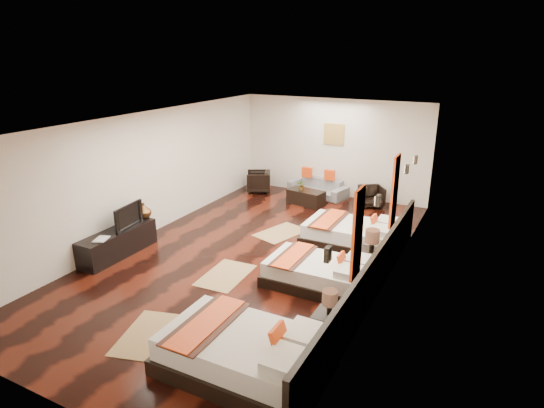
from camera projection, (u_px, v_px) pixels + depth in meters
The scene contains 30 objects.
floor at pixel (253, 255), 9.48m from camera, with size 5.50×9.50×0.01m, color black.
ceiling at pixel (251, 121), 8.58m from camera, with size 5.50×9.50×0.01m, color white.
back_wall at pixel (334, 148), 13.03m from camera, with size 5.50×0.01×2.80m, color silver.
left_wall at pixel (146, 175), 10.22m from camera, with size 0.01×9.50×2.80m, color silver.
right_wall at pixel (390, 213), 7.84m from camera, with size 0.01×9.50×2.80m, color silver.
headboard_panel at pixel (371, 281), 7.49m from camera, with size 0.08×6.60×0.90m, color black.
bed_near at pixel (245, 353), 5.96m from camera, with size 2.20×1.38×0.84m.
bed_mid at pixel (319, 273), 8.20m from camera, with size 1.88×1.18×0.72m.
bed_far at pixel (353, 234), 9.86m from camera, with size 2.04×1.28×0.78m.
nightstand_a at pixel (329, 324), 6.57m from camera, with size 0.43×0.43×0.84m.
nightstand_b at pixel (370, 262), 8.40m from camera, with size 0.50×0.50×0.98m.
jute_mat_near at pixel (149, 334), 6.82m from camera, with size 0.75×1.20×0.01m, color #A28052.
jute_mat_mid at pixel (226, 275), 8.62m from camera, with size 0.75×1.20×0.01m, color #A28052.
jute_mat_far at pixel (281, 233), 10.63m from camera, with size 0.75×1.20×0.01m, color #A28052.
tv_console at pixel (118, 243), 9.41m from camera, with size 0.50×1.80×0.55m, color black.
tv at pixel (125, 216), 9.41m from camera, with size 0.88×0.11×0.50m, color black.
book at pixel (96, 239), 8.86m from camera, with size 0.24×0.32×0.03m, color black.
figurine at pixel (144, 211), 9.96m from camera, with size 0.33×0.33×0.35m, color brown.
sofa at pixel (318, 187), 13.28m from camera, with size 1.77×0.69×0.52m, color slate.
armchair_left at pixel (258, 182), 13.63m from camera, with size 0.68×0.70×0.64m, color black.
armchair_right at pixel (371, 196), 12.37m from camera, with size 0.61×0.62×0.57m, color black.
coffee_table at pixel (306, 197), 12.57m from camera, with size 1.00×0.50×0.40m, color black.
table_plant at pixel (302, 185), 12.50m from camera, with size 0.24×0.21×0.27m, color #28571D.
orange_panel_a at pixel (357, 234), 6.15m from camera, with size 0.04×0.40×1.30m, color #D86014.
orange_panel_b at pixel (395, 191), 8.00m from camera, with size 0.04×0.40×1.30m, color #D86014.
sconce_near at pixel (327, 254), 5.18m from camera, with size 0.07×0.12×0.18m.
sconce_mid at pixel (378, 200), 7.04m from camera, with size 0.07×0.12×0.18m.
sconce_far at pixel (407, 169), 8.89m from camera, with size 0.07×0.12×0.18m.
sconce_lounge at pixel (415, 160), 9.65m from camera, with size 0.07×0.12×0.18m.
gold_artwork at pixel (334, 134), 12.88m from camera, with size 0.60×0.04×0.60m, color #AD873F.
Camera 1 is at (4.30, -7.49, 4.06)m, focal length 29.95 mm.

